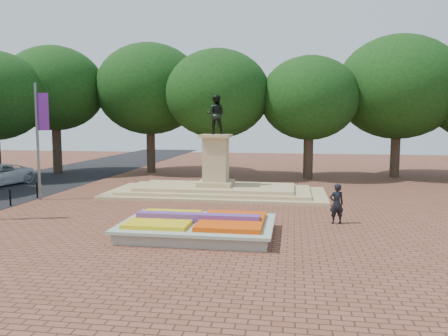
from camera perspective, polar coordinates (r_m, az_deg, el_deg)
name	(u,v)px	position (r m, az deg, el deg)	size (l,w,h in m)	color
ground	(186,223)	(20.66, -4.96, -7.18)	(90.00, 90.00, 0.00)	brown
flower_bed	(198,226)	(18.45, -3.35, -7.60)	(6.30, 4.30, 0.91)	gray
monument	(216,181)	(28.19, -1.06, -1.73)	(14.00, 6.00, 6.40)	tan
tree_row_back	(263,98)	(37.63, 5.16, 9.07)	(44.80, 8.80, 10.43)	#3B2820
pedestrian	(337,204)	(20.98, 14.49, -4.53)	(0.69, 0.45, 1.88)	black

